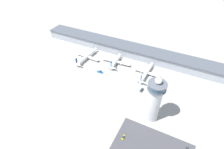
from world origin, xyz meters
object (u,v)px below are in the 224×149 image
object	(u,v)px
control_tower	(154,100)
airplane_gate_charlie	(147,72)
airplane_gate_bravo	(116,61)
service_truck_catering	(100,72)
car_red_hatchback	(123,137)
airplane_gate_alpha	(87,56)
service_truck_fuel	(142,90)

from	to	relation	value
control_tower	airplane_gate_charlie	world-z (taller)	control_tower
control_tower	airplane_gate_bravo	distance (m)	95.01
service_truck_catering	car_red_hatchback	xyz separation A→B (m)	(62.82, -69.59, -0.37)
service_truck_catering	control_tower	bearing A→B (deg)	-26.15
airplane_gate_alpha	car_red_hatchback	world-z (taller)	airplane_gate_alpha
airplane_gate_bravo	car_red_hatchback	bearing A→B (deg)	-60.72
service_truck_catering	airplane_gate_alpha	bearing A→B (deg)	149.66
control_tower	service_truck_catering	xyz separation A→B (m)	(-77.51, 38.06, -23.15)
control_tower	service_truck_catering	bearing A→B (deg)	153.85
airplane_gate_bravo	service_truck_fuel	distance (m)	58.59
car_red_hatchback	airplane_gate_charlie	bearing A→B (deg)	95.56
airplane_gate_bravo	service_truck_fuel	bearing A→B (deg)	-33.90
airplane_gate_bravo	car_red_hatchback	size ratio (longest dim) A/B	8.79
service_truck_catering	service_truck_fuel	distance (m)	58.56
airplane_gate_alpha	car_red_hatchback	xyz separation A→B (m)	(94.00, -87.84, -3.73)
control_tower	airplane_gate_charlie	bearing A→B (deg)	111.51
airplane_gate_bravo	service_truck_catering	world-z (taller)	airplane_gate_bravo
control_tower	airplane_gate_charlie	distance (m)	67.34
airplane_gate_alpha	service_truck_catering	bearing A→B (deg)	-30.34
airplane_gate_bravo	airplane_gate_charlie	bearing A→B (deg)	-4.66
airplane_gate_alpha	service_truck_catering	size ratio (longest dim) A/B	6.25
airplane_gate_charlie	service_truck_catering	bearing A→B (deg)	-158.02
control_tower	car_red_hatchback	size ratio (longest dim) A/B	11.00
car_red_hatchback	control_tower	bearing A→B (deg)	65.02
service_truck_fuel	airplane_gate_charlie	bearing A→B (deg)	98.20
airplane_gate_alpha	airplane_gate_bravo	size ratio (longest dim) A/B	1.14
control_tower	airplane_gate_bravo	bearing A→B (deg)	136.96
service_truck_fuel	service_truck_catering	bearing A→B (deg)	172.90
airplane_gate_alpha	control_tower	bearing A→B (deg)	-27.39
service_truck_catering	service_truck_fuel	size ratio (longest dim) A/B	1.18
airplane_gate_alpha	car_red_hatchback	size ratio (longest dim) A/B	10.00
airplane_gate_charlie	car_red_hatchback	xyz separation A→B (m)	(8.89, -91.36, -3.54)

